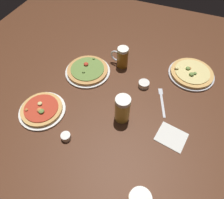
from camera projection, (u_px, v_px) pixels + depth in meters
ground_plane at (112, 103)px, 1.19m from camera, size 2.40×2.40×0.03m
pizza_plate_near at (42, 110)px, 1.13m from camera, size 0.26×0.26×0.05m
pizza_plate_far at (88, 70)px, 1.31m from camera, size 0.30×0.30×0.05m
pizza_plate_side at (191, 73)px, 1.30m from camera, size 0.29×0.29×0.05m
beer_mug_dark at (122, 57)px, 1.31m from camera, size 0.13×0.07×0.14m
beer_mug_pale at (123, 108)px, 1.05m from camera, size 0.08×0.14×0.17m
ramekin_sauce at (144, 84)px, 1.24m from camera, size 0.07×0.07×0.03m
ramekin_butter at (66, 137)px, 1.02m from camera, size 0.05×0.05×0.03m
napkin_folded at (171, 137)px, 1.04m from camera, size 0.17×0.15×0.01m
fork_left at (162, 101)px, 1.18m from camera, size 0.09×0.21×0.01m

